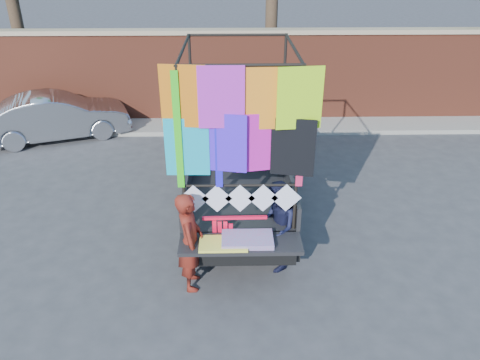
{
  "coord_description": "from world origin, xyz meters",
  "views": [
    {
      "loc": [
        -0.22,
        -6.24,
        4.84
      ],
      "look_at": [
        -0.09,
        0.24,
        1.47
      ],
      "focal_mm": 35.0,
      "sensor_mm": 36.0,
      "label": 1
    }
  ],
  "objects_px": {
    "pickup_truck": "(237,157)",
    "woman": "(190,242)",
    "man": "(277,227)",
    "sedan": "(57,116)"
  },
  "relations": [
    {
      "from": "woman",
      "to": "pickup_truck",
      "type": "bearing_deg",
      "value": -18.52
    },
    {
      "from": "pickup_truck",
      "to": "sedan",
      "type": "xyz_separation_m",
      "value": [
        -4.75,
        3.21,
        -0.25
      ]
    },
    {
      "from": "sedan",
      "to": "man",
      "type": "bearing_deg",
      "value": -156.69
    },
    {
      "from": "sedan",
      "to": "woman",
      "type": "distance_m",
      "value": 7.32
    },
    {
      "from": "man",
      "to": "woman",
      "type": "bearing_deg",
      "value": -72.33
    },
    {
      "from": "sedan",
      "to": "man",
      "type": "distance_m",
      "value": 7.8
    },
    {
      "from": "woman",
      "to": "sedan",
      "type": "bearing_deg",
      "value": 29.06
    },
    {
      "from": "sedan",
      "to": "woman",
      "type": "bearing_deg",
      "value": -166.78
    },
    {
      "from": "pickup_truck",
      "to": "woman",
      "type": "bearing_deg",
      "value": -104.48
    },
    {
      "from": "pickup_truck",
      "to": "woman",
      "type": "distance_m",
      "value": 3.02
    }
  ]
}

